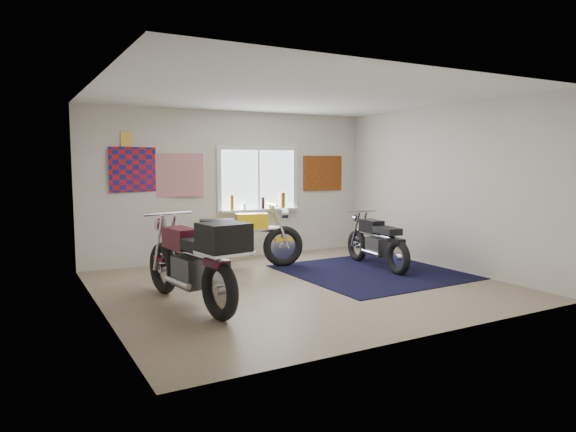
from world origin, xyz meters
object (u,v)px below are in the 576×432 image
navy_rug (371,272)px  yellow_triumph (240,240)px  maroon_tourer (195,261)px  black_chrome_bike (377,243)px

navy_rug → yellow_triumph: yellow_triumph is taller
yellow_triumph → maroon_tourer: size_ratio=0.97×
black_chrome_bike → maroon_tourer: size_ratio=0.82×
maroon_tourer → black_chrome_bike: bearing=-84.5°
navy_rug → yellow_triumph: size_ratio=1.21×
yellow_triumph → black_chrome_bike: 2.30m
yellow_triumph → maroon_tourer: (-1.42, -1.91, 0.10)m
yellow_triumph → maroon_tourer: maroon_tourer is taller
navy_rug → yellow_triumph: 2.22m
navy_rug → maroon_tourer: size_ratio=1.17×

